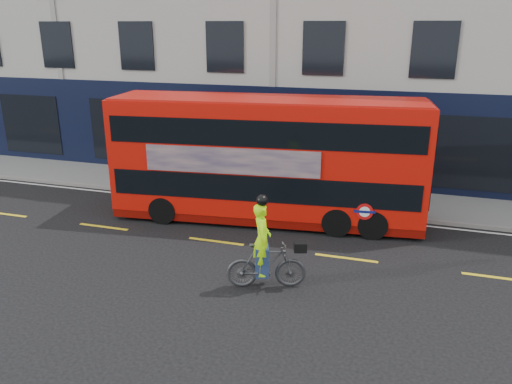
% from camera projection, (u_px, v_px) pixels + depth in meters
% --- Properties ---
extents(ground, '(120.00, 120.00, 0.00)m').
position_uv_depth(ground, '(197.00, 262.00, 14.06)').
color(ground, black).
rests_on(ground, ground).
extents(pavement, '(60.00, 3.00, 0.12)m').
position_uv_depth(pavement, '(262.00, 191.00, 19.93)').
color(pavement, gray).
rests_on(pavement, ground).
extents(kerb, '(60.00, 0.12, 0.13)m').
position_uv_depth(kerb, '(250.00, 203.00, 18.57)').
color(kerb, gray).
rests_on(kerb, ground).
extents(road_edge_line, '(58.00, 0.10, 0.01)m').
position_uv_depth(road_edge_line, '(248.00, 207.00, 18.32)').
color(road_edge_line, silver).
rests_on(road_edge_line, ground).
extents(lane_dashes, '(58.00, 0.12, 0.01)m').
position_uv_depth(lane_dashes, '(216.00, 241.00, 15.42)').
color(lane_dashes, yellow).
rests_on(lane_dashes, ground).
extents(bus, '(10.47, 3.42, 4.15)m').
position_uv_depth(bus, '(268.00, 159.00, 16.55)').
color(bus, red).
rests_on(bus, ground).
extents(cyclist, '(2.09, 1.16, 2.49)m').
position_uv_depth(cyclist, '(265.00, 257.00, 12.50)').
color(cyclist, '#3F4144').
rests_on(cyclist, ground).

